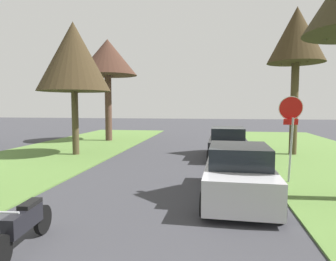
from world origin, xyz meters
TOP-DOWN VIEW (x-y plane):
  - stop_sign_far at (4.19, 9.79)m, footprint 0.81×0.48m
  - street_tree_right_mid_b at (5.85, 16.01)m, footprint 2.95×2.95m
  - street_tree_left_mid_b at (-5.76, 14.18)m, footprint 3.83×3.83m
  - street_tree_left_far at (-6.26, 20.66)m, footprint 4.35×4.35m
  - parked_sedan_silver at (2.32, 7.82)m, footprint 2.05×4.45m
  - parked_sedan_black at (2.32, 14.63)m, footprint 2.05×4.45m
  - parked_motorcycle at (-1.85, 4.06)m, footprint 0.60×2.05m

SIDE VIEW (x-z plane):
  - parked_motorcycle at x=-1.85m, z-range 0.00..0.97m
  - parked_sedan_silver at x=2.32m, z-range -0.06..1.51m
  - parked_sedan_black at x=2.32m, z-range -0.06..1.51m
  - stop_sign_far at x=4.19m, z-range 0.70..3.66m
  - street_tree_left_mid_b at x=-5.76m, z-range 1.72..8.74m
  - street_tree_left_far at x=-6.26m, z-range 2.40..9.93m
  - street_tree_right_mid_b at x=5.85m, z-range 2.37..10.17m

